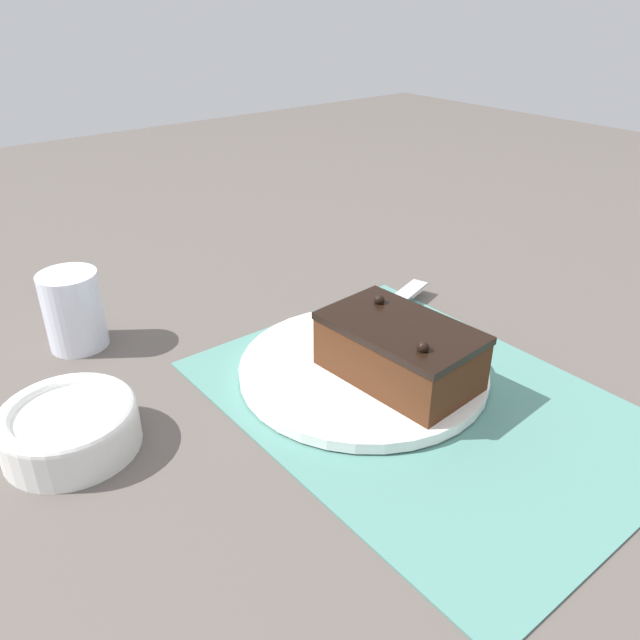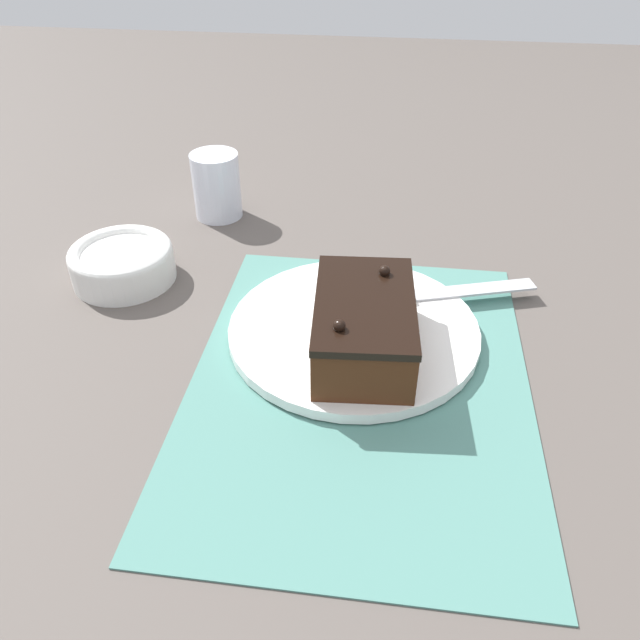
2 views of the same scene
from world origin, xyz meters
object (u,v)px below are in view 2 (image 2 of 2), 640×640
object	(u,v)px
serving_knife	(411,294)
drinking_glass	(217,186)
small_bowl	(122,262)
cake_plate	(354,330)
chocolate_cake	(362,325)

from	to	relation	value
serving_knife	drinking_glass	world-z (taller)	drinking_glass
small_bowl	cake_plate	bearing A→B (deg)	74.71
cake_plate	drinking_glass	size ratio (longest dim) A/B	2.91
drinking_glass	serving_knife	bearing A→B (deg)	54.39
serving_knife	drinking_glass	distance (m)	0.35
cake_plate	chocolate_cake	bearing A→B (deg)	14.81
chocolate_cake	cake_plate	bearing A→B (deg)	-165.19
cake_plate	drinking_glass	bearing A→B (deg)	-140.02
cake_plate	serving_knife	xyz separation A→B (m)	(-0.06, 0.06, 0.01)
chocolate_cake	serving_knife	distance (m)	0.12
serving_knife	small_bowl	xyz separation A→B (m)	(-0.02, -0.36, 0.00)
chocolate_cake	drinking_glass	size ratio (longest dim) A/B	1.81
cake_plate	chocolate_cake	world-z (taller)	chocolate_cake
cake_plate	serving_knife	bearing A→B (deg)	135.87
chocolate_cake	serving_knife	world-z (taller)	chocolate_cake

